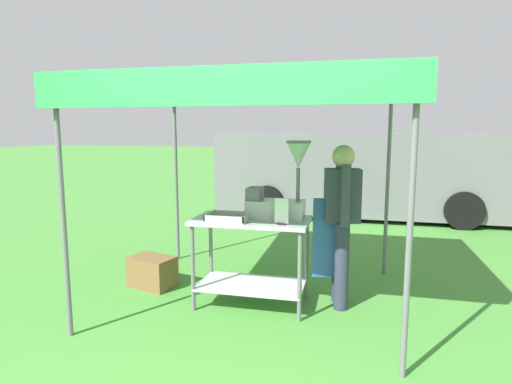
# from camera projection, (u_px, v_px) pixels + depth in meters

# --- Properties ---
(ground_plane) EXTENTS (70.00, 70.00, 0.00)m
(ground_plane) POSITION_uv_depth(u_px,v_px,m) (316.00, 214.00, 8.95)
(ground_plane) COLOR #478E38
(stall_canopy) EXTENTS (2.92, 2.48, 2.20)m
(stall_canopy) POSITION_uv_depth(u_px,v_px,m) (254.00, 91.00, 4.11)
(stall_canopy) COLOR slate
(stall_canopy) RESTS_ON ground
(donut_cart) EXTENTS (1.14, 0.63, 0.89)m
(donut_cart) POSITION_uv_depth(u_px,v_px,m) (251.00, 244.00, 4.23)
(donut_cart) COLOR #B7B7BC
(donut_cart) RESTS_ON ground
(donut_tray) EXTENTS (0.39, 0.29, 0.07)m
(donut_tray) POSITION_uv_depth(u_px,v_px,m) (228.00, 218.00, 4.10)
(donut_tray) COLOR #B7B7BC
(donut_tray) RESTS_ON donut_cart
(donut_fryer) EXTENTS (0.62, 0.28, 0.76)m
(donut_fryer) POSITION_uv_depth(u_px,v_px,m) (281.00, 192.00, 4.17)
(donut_fryer) COLOR #B7B7BC
(donut_fryer) RESTS_ON donut_cart
(menu_sign) EXTENTS (0.13, 0.05, 0.25)m
(menu_sign) POSITION_uv_depth(u_px,v_px,m) (282.00, 213.00, 3.91)
(menu_sign) COLOR black
(menu_sign) RESTS_ON donut_cart
(vendor) EXTENTS (0.46, 0.54, 1.61)m
(vendor) POSITION_uv_depth(u_px,v_px,m) (341.00, 217.00, 4.19)
(vendor) COLOR #2D3347
(vendor) RESTS_ON ground
(supply_crate) EXTENTS (0.55, 0.44, 0.34)m
(supply_crate) POSITION_uv_depth(u_px,v_px,m) (152.00, 272.00, 4.79)
(supply_crate) COLOR brown
(supply_crate) RESTS_ON ground
(van_grey) EXTENTS (5.77, 2.13, 1.69)m
(van_grey) POSITION_uv_depth(u_px,v_px,m) (361.00, 173.00, 8.82)
(van_grey) COLOR slate
(van_grey) RESTS_ON ground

